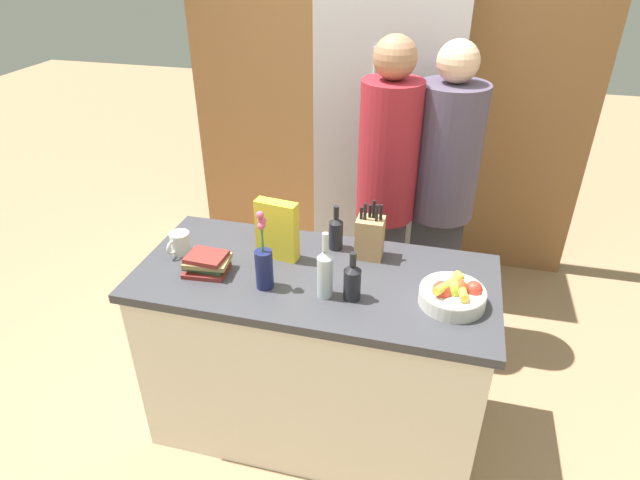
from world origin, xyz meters
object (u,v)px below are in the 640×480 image
at_px(flower_vase, 264,264).
at_px(bottle_wine, 325,272).
at_px(fruit_bowl, 453,294).
at_px(knife_block, 370,237).
at_px(bottle_oil, 352,281).
at_px(book_stack, 207,263).
at_px(refrigerator, 388,143).
at_px(cereal_box, 277,230).
at_px(coffee_mug, 180,243).
at_px(person_in_blue, 442,189).
at_px(person_at_sink, 386,188).
at_px(bottle_vinegar, 336,232).

relative_size(flower_vase, bottle_wine, 1.22).
bearing_deg(fruit_bowl, knife_block, 144.98).
bearing_deg(bottle_oil, book_stack, 177.22).
height_order(refrigerator, fruit_bowl, refrigerator).
height_order(cereal_box, coffee_mug, cereal_box).
bearing_deg(refrigerator, cereal_box, -102.54).
bearing_deg(person_in_blue, bottle_wine, -113.14).
bearing_deg(cereal_box, person_in_blue, 47.47).
xyz_separation_m(fruit_bowl, person_at_sink, (-0.38, 0.77, 0.06)).
height_order(refrigerator, person_in_blue, refrigerator).
height_order(book_stack, bottle_vinegar, bottle_vinegar).
height_order(refrigerator, bottle_vinegar, refrigerator).
bearing_deg(person_in_blue, bottle_oil, -107.60).
relative_size(refrigerator, bottle_wine, 6.88).
distance_m(refrigerator, bottle_oil, 1.57).
bearing_deg(fruit_bowl, cereal_box, 168.45).
bearing_deg(book_stack, knife_block, 24.34).
height_order(coffee_mug, bottle_wine, bottle_wine).
height_order(fruit_bowl, bottle_wine, bottle_wine).
xyz_separation_m(knife_block, bottle_oil, (-0.01, -0.33, -0.02)).
height_order(book_stack, person_at_sink, person_at_sink).
bearing_deg(fruit_bowl, person_at_sink, 116.23).
xyz_separation_m(coffee_mug, bottle_wine, (0.71, -0.15, 0.06)).
bearing_deg(book_stack, person_at_sink, 50.81).
distance_m(fruit_bowl, person_in_blue, 0.90).
relative_size(fruit_bowl, knife_block, 0.96).
xyz_separation_m(refrigerator, fruit_bowl, (0.47, -1.51, -0.04)).
bearing_deg(bottle_oil, coffee_mug, 170.11).
bearing_deg(knife_block, person_in_blue, 66.00).
xyz_separation_m(book_stack, person_at_sink, (0.65, 0.80, 0.07)).
bearing_deg(flower_vase, fruit_bowl, 5.67).
distance_m(flower_vase, bottle_vinegar, 0.43).
relative_size(refrigerator, cereal_box, 7.21).
bearing_deg(bottle_wine, flower_vase, -179.33).
relative_size(fruit_bowl, flower_vase, 0.74).
bearing_deg(fruit_bowl, flower_vase, -174.33).
bearing_deg(bottle_vinegar, fruit_bowl, -28.78).
bearing_deg(book_stack, bottle_wine, -4.32).
xyz_separation_m(fruit_bowl, coffee_mug, (-1.21, 0.08, 0.00)).
height_order(flower_vase, cereal_box, flower_vase).
xyz_separation_m(book_stack, bottle_wine, (0.53, -0.04, 0.07)).
xyz_separation_m(fruit_bowl, cereal_box, (-0.77, 0.16, 0.09)).
distance_m(knife_block, bottle_wine, 0.36).
bearing_deg(bottle_oil, flower_vase, -178.09).
relative_size(book_stack, person_in_blue, 0.12).
bearing_deg(flower_vase, bottle_vinegar, 60.02).
bearing_deg(person_in_blue, bottle_vinegar, -126.98).
bearing_deg(cereal_box, flower_vase, -85.14).
distance_m(book_stack, bottle_vinegar, 0.59).
xyz_separation_m(coffee_mug, bottle_oil, (0.82, -0.14, 0.03)).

